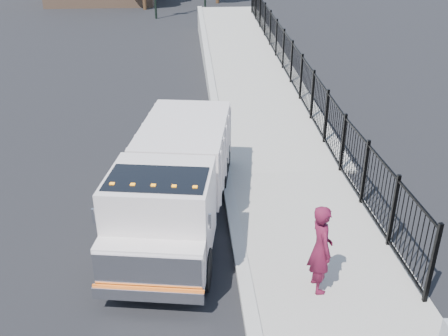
{
  "coord_description": "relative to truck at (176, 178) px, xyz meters",
  "views": [
    {
      "loc": [
        -1.1,
        -9.55,
        6.98
      ],
      "look_at": [
        -0.21,
        2.0,
        1.31
      ],
      "focal_mm": 40.0,
      "sensor_mm": 36.0,
      "label": 1
    }
  ],
  "objects": [
    {
      "name": "worker",
      "position": [
        2.94,
        -2.87,
        -0.24
      ],
      "size": [
        0.53,
        0.75,
        1.96
      ],
      "primitive_type": "imported",
      "rotation": [
        0.0,
        0.0,
        1.65
      ],
      "color": "#5A1129",
      "rests_on": "sidewalk"
    },
    {
      "name": "truck",
      "position": [
        0.0,
        0.0,
        0.0
      ],
      "size": [
        3.29,
        7.23,
        2.39
      ],
      "rotation": [
        0.0,
        0.0,
        -0.16
      ],
      "color": "black",
      "rests_on": "ground"
    },
    {
      "name": "iron_fence",
      "position": [
        5.01,
        10.55,
        -0.44
      ],
      "size": [
        0.1,
        28.0,
        1.8
      ],
      "primitive_type": "cube",
      "color": "black",
      "rests_on": "ground"
    },
    {
      "name": "curb",
      "position": [
        1.46,
        -3.45,
        -1.26
      ],
      "size": [
        0.3,
        12.0,
        0.16
      ],
      "primitive_type": "cube",
      "color": "#ADAAA3",
      "rests_on": "ground"
    },
    {
      "name": "ramp",
      "position": [
        3.58,
        14.55,
        -1.34
      ],
      "size": [
        3.95,
        24.06,
        3.19
      ],
      "primitive_type": "cube",
      "rotation": [
        0.06,
        0.0,
        0.0
      ],
      "color": "#9E998E",
      "rests_on": "ground"
    },
    {
      "name": "ground",
      "position": [
        1.46,
        -1.45,
        -1.34
      ],
      "size": [
        120.0,
        120.0,
        0.0
      ],
      "primitive_type": "plane",
      "color": "black",
      "rests_on": "ground"
    },
    {
      "name": "sidewalk",
      "position": [
        3.38,
        -3.45,
        -1.28
      ],
      "size": [
        3.55,
        12.0,
        0.12
      ],
      "primitive_type": "cube",
      "color": "#9E998E",
      "rests_on": "ground"
    }
  ]
}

